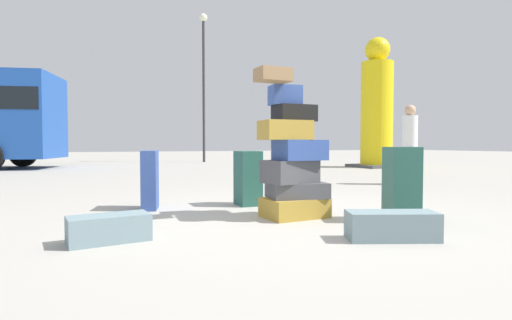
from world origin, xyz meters
The scene contains 10 objects.
ground_plane centered at (0.00, 0.00, 0.00)m, with size 80.00×80.00×0.00m, color #ADA89E.
suitcase_tower centered at (0.07, -0.07, 0.64)m, with size 0.85×0.59×1.65m.
suitcase_teal_left_side centered at (-0.06, 0.96, 0.37)m, with size 0.29×0.36×0.73m, color #26594C.
suitcase_slate_right_side centered at (-1.90, -0.48, 0.11)m, with size 0.66×0.30×0.23m, color gray.
suitcase_slate_behind_tower centered at (0.36, -1.36, 0.12)m, with size 0.76×0.30×0.25m, color gray.
suitcase_teal_upright_blue centered at (1.05, -0.72, 0.40)m, with size 0.30×0.37×0.80m, color #26594C.
suitcase_navy_white_trunk centered at (-1.34, 1.13, 0.37)m, with size 0.18×0.42×0.74m, color #334F99.
person_bearded_onlooker centered at (3.99, 2.24, 0.96)m, with size 0.30×0.30×1.62m.
yellow_dummy_statue centered at (7.38, 7.37, 2.04)m, with size 1.55×1.55×4.57m.
lamp_post centered at (2.85, 13.76, 4.33)m, with size 0.36×0.36×6.72m.
Camera 1 is at (-2.05, -4.07, 0.83)m, focal length 28.10 mm.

